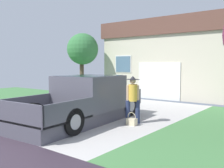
% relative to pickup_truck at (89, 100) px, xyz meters
% --- Properties ---
extents(pickup_truck, '(2.37, 5.41, 1.64)m').
position_rel_pickup_truck_xyz_m(pickup_truck, '(0.00, 0.00, 0.00)').
color(pickup_truck, '#4C4B57').
rests_on(pickup_truck, ground).
extents(person_with_hat, '(0.47, 0.47, 1.64)m').
position_rel_pickup_truck_xyz_m(person_with_hat, '(1.56, 0.55, 0.16)').
color(person_with_hat, navy).
rests_on(person_with_hat, ground).
extents(handbag, '(0.34, 0.20, 0.44)m').
position_rel_pickup_truck_xyz_m(handbag, '(1.66, 0.32, -0.61)').
color(handbag, beige).
rests_on(handbag, ground).
extents(house_with_garage, '(9.41, 7.05, 4.75)m').
position_rel_pickup_truck_xyz_m(house_with_garage, '(-0.17, 10.04, 1.67)').
color(house_with_garage, beige).
rests_on(house_with_garage, ground).
extents(neighbor_tree, '(2.51, 2.45, 4.07)m').
position_rel_pickup_truck_xyz_m(neighbor_tree, '(-5.66, 5.53, 2.29)').
color(neighbor_tree, brown).
rests_on(neighbor_tree, ground).
extents(wheeled_trash_bin, '(0.60, 0.72, 1.04)m').
position_rel_pickup_truck_xyz_m(wheeled_trash_bin, '(-3.64, 4.77, -0.17)').
color(wheeled_trash_bin, navy).
rests_on(wheeled_trash_bin, ground).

